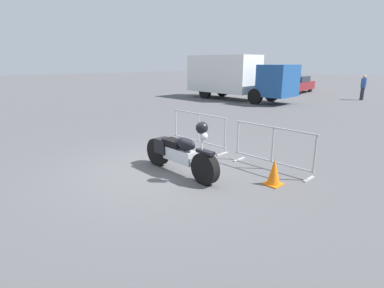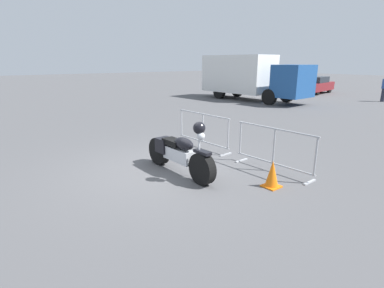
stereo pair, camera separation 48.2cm
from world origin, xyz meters
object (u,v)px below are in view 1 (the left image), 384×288
(crowd_barrier_near, at_px, (198,130))
(box_truck, at_px, (234,75))
(parked_car_tan, at_px, (273,82))
(crowd_barrier_far, at_px, (272,147))
(parked_car_green, at_px, (248,81))
(traffic_cone, at_px, (274,172))
(motorcycle, at_px, (179,153))
(parked_car_maroon, at_px, (297,84))
(pedestrian, at_px, (363,86))

(crowd_barrier_near, height_order, box_truck, box_truck)
(box_truck, relative_size, parked_car_tan, 1.75)
(crowd_barrier_near, height_order, parked_car_tan, parked_car_tan)
(crowd_barrier_far, xyz_separation_m, parked_car_green, (-14.32, 17.88, 0.20))
(crowd_barrier_near, xyz_separation_m, traffic_cone, (3.19, -0.81, -0.27))
(motorcycle, height_order, parked_car_green, parked_car_green)
(parked_car_maroon, relative_size, pedestrian, 2.50)
(parked_car_tan, xyz_separation_m, parked_car_maroon, (2.61, -0.42, -0.04))
(parked_car_green, height_order, parked_car_maroon, parked_car_green)
(parked_car_tan, distance_m, parked_car_maroon, 2.65)
(crowd_barrier_far, height_order, parked_car_tan, parked_car_tan)
(parked_car_tan, bearing_deg, motorcycle, -160.73)
(motorcycle, distance_m, traffic_cone, 2.17)
(pedestrian, bearing_deg, crowd_barrier_near, -90.14)
(crowd_barrier_near, distance_m, parked_car_tan, 20.39)
(motorcycle, distance_m, crowd_barrier_far, 2.27)
(parked_car_tan, relative_size, pedestrian, 2.63)
(crowd_barrier_near, height_order, pedestrian, pedestrian)
(box_truck, xyz_separation_m, traffic_cone, (10.31, -10.98, -1.35))
(box_truck, height_order, traffic_cone, box_truck)
(pedestrian, distance_m, traffic_cone, 17.69)
(motorcycle, bearing_deg, parked_car_maroon, 111.48)
(crowd_barrier_near, relative_size, parked_car_maroon, 0.52)
(crowd_barrier_far, height_order, parked_car_maroon, parked_car_maroon)
(crowd_barrier_near, bearing_deg, motorcycle, -55.07)
(box_truck, relative_size, traffic_cone, 13.18)
(parked_car_maroon, height_order, traffic_cone, parked_car_maroon)
(parked_car_green, bearing_deg, traffic_cone, -149.53)
(crowd_barrier_near, relative_size, pedestrian, 1.30)
(box_truck, relative_size, pedestrian, 4.60)
(parked_car_tan, xyz_separation_m, traffic_cone, (12.29, -19.06, -0.44))
(parked_car_maroon, xyz_separation_m, traffic_cone, (9.68, -18.64, -0.40))
(parked_car_green, height_order, pedestrian, pedestrian)
(crowd_barrier_far, xyz_separation_m, box_truck, (-9.73, 10.17, 1.08))
(parked_car_maroon, bearing_deg, parked_car_green, 81.27)
(box_truck, bearing_deg, pedestrian, 42.80)
(motorcycle, relative_size, crowd_barrier_far, 1.10)
(parked_car_tan, height_order, parked_car_maroon, parked_car_tan)
(parked_car_green, xyz_separation_m, pedestrian, (10.83, -1.49, 0.17))
(crowd_barrier_near, xyz_separation_m, crowd_barrier_far, (2.60, 0.00, 0.00))
(crowd_barrier_near, bearing_deg, crowd_barrier_far, 0.00)
(motorcycle, height_order, box_truck, box_truck)
(parked_car_tan, bearing_deg, parked_car_maroon, -107.20)
(parked_car_green, bearing_deg, pedestrian, -105.94)
(crowd_barrier_far, relative_size, box_truck, 0.28)
(box_truck, distance_m, parked_car_green, 9.02)
(crowd_barrier_near, relative_size, parked_car_tan, 0.49)
(parked_car_tan, distance_m, traffic_cone, 22.68)
(motorcycle, bearing_deg, box_truck, 124.91)
(parked_car_green, xyz_separation_m, parked_car_tan, (2.61, 0.36, -0.02))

